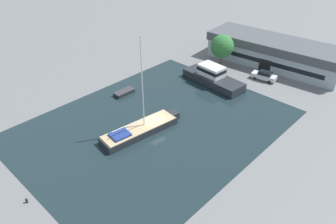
{
  "coord_description": "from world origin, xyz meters",
  "views": [
    {
      "loc": [
        29.14,
        -27.69,
        28.18
      ],
      "look_at": [
        0.0,
        2.91,
        1.0
      ],
      "focal_mm": 35.0,
      "sensor_mm": 36.0,
      "label": 1
    }
  ],
  "objects_px": {
    "quay_tree_near_building": "(222,46)",
    "small_dinghy": "(124,92)",
    "parked_car": "(264,76)",
    "warehouse_building": "(275,52)",
    "sailboat_moored": "(140,129)",
    "motor_cruiser": "(213,77)"
  },
  "relations": [
    {
      "from": "parked_car",
      "to": "sailboat_moored",
      "type": "height_order",
      "value": "sailboat_moored"
    },
    {
      "from": "small_dinghy",
      "to": "parked_car",
      "type": "bearing_deg",
      "value": 56.82
    },
    {
      "from": "warehouse_building",
      "to": "sailboat_moored",
      "type": "relative_size",
      "value": 1.92
    },
    {
      "from": "parked_car",
      "to": "sailboat_moored",
      "type": "relative_size",
      "value": 0.33
    },
    {
      "from": "quay_tree_near_building",
      "to": "warehouse_building",
      "type": "bearing_deg",
      "value": 51.9
    },
    {
      "from": "warehouse_building",
      "to": "sailboat_moored",
      "type": "height_order",
      "value": "sailboat_moored"
    },
    {
      "from": "parked_car",
      "to": "small_dinghy",
      "type": "bearing_deg",
      "value": 137.12
    },
    {
      "from": "small_dinghy",
      "to": "sailboat_moored",
      "type": "bearing_deg",
      "value": -27.67
    },
    {
      "from": "parked_car",
      "to": "motor_cruiser",
      "type": "xyz_separation_m",
      "value": [
        -6.14,
        -7.81,
        0.36
      ]
    },
    {
      "from": "parked_car",
      "to": "motor_cruiser",
      "type": "distance_m",
      "value": 9.94
    },
    {
      "from": "quay_tree_near_building",
      "to": "motor_cruiser",
      "type": "distance_m",
      "value": 7.95
    },
    {
      "from": "warehouse_building",
      "to": "small_dinghy",
      "type": "xyz_separation_m",
      "value": [
        -12.53,
        -29.14,
        -2.29
      ]
    },
    {
      "from": "warehouse_building",
      "to": "small_dinghy",
      "type": "relative_size",
      "value": 7.47
    },
    {
      "from": "quay_tree_near_building",
      "to": "small_dinghy",
      "type": "bearing_deg",
      "value": -105.54
    },
    {
      "from": "motor_cruiser",
      "to": "small_dinghy",
      "type": "bearing_deg",
      "value": 152.54
    },
    {
      "from": "parked_car",
      "to": "warehouse_building",
      "type": "bearing_deg",
      "value": 8.05
    },
    {
      "from": "sailboat_moored",
      "to": "small_dinghy",
      "type": "bearing_deg",
      "value": 158.59
    },
    {
      "from": "quay_tree_near_building",
      "to": "parked_car",
      "type": "bearing_deg",
      "value": 7.56
    },
    {
      "from": "parked_car",
      "to": "small_dinghy",
      "type": "relative_size",
      "value": 1.27
    },
    {
      "from": "quay_tree_near_building",
      "to": "small_dinghy",
      "type": "xyz_separation_m",
      "value": [
        -5.67,
        -20.38,
        -4.18
      ]
    },
    {
      "from": "quay_tree_near_building",
      "to": "sailboat_moored",
      "type": "relative_size",
      "value": 0.47
    },
    {
      "from": "quay_tree_near_building",
      "to": "parked_car",
      "type": "relative_size",
      "value": 1.43
    }
  ]
}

